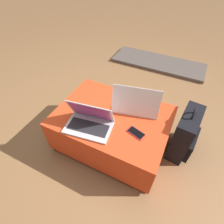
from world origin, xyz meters
TOP-DOWN VIEW (x-y plane):
  - ground_plane at (0.00, 0.00)m, footprint 14.00×14.00m
  - ottoman at (0.00, 0.00)m, footprint 0.95×0.69m
  - laptop_near at (-0.11, -0.18)m, footprint 0.38×0.28m
  - laptop_far at (0.14, 0.15)m, footprint 0.42×0.32m
  - cell_phone at (0.24, -0.09)m, footprint 0.15×0.11m
  - backpack at (0.60, 0.20)m, footprint 0.21×0.36m
  - fireplace_hearth at (0.00, 1.64)m, footprint 1.40×0.50m

SIDE VIEW (x-z plane):
  - ground_plane at x=0.00m, z-range 0.00..0.00m
  - fireplace_hearth at x=0.00m, z-range 0.00..0.04m
  - ottoman at x=0.00m, z-range 0.00..0.38m
  - backpack at x=0.60m, z-range -0.05..0.49m
  - cell_phone at x=0.24m, z-range 0.38..0.39m
  - laptop_near at x=-0.11m, z-range 0.32..0.54m
  - laptop_far at x=0.14m, z-range 0.31..0.56m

